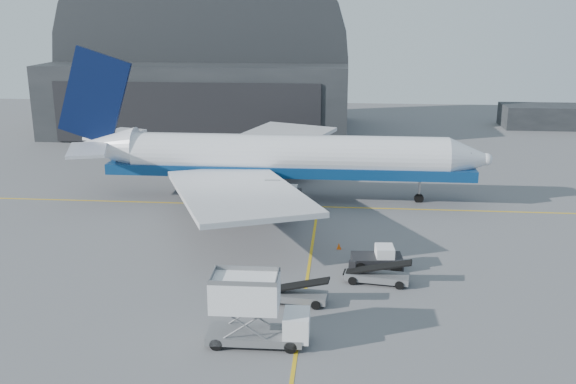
# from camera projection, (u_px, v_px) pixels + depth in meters

# --- Properties ---
(ground) EXTENTS (200.00, 200.00, 0.00)m
(ground) POSITION_uv_depth(u_px,v_px,m) (307.00, 282.00, 50.20)
(ground) COLOR #565659
(ground) RESTS_ON ground
(taxi_lines) EXTENTS (80.00, 42.12, 0.02)m
(taxi_lines) POSITION_uv_depth(u_px,v_px,m) (315.00, 229.00, 62.33)
(taxi_lines) COLOR gold
(taxi_lines) RESTS_ON ground
(hangar) EXTENTS (50.00, 28.30, 28.00)m
(hangar) POSITION_uv_depth(u_px,v_px,m) (204.00, 75.00, 111.66)
(hangar) COLOR black
(hangar) RESTS_ON ground
(distant_bldg_a) EXTENTS (14.00, 8.00, 4.00)m
(distant_bldg_a) POSITION_uv_depth(u_px,v_px,m) (541.00, 127.00, 115.88)
(distant_bldg_a) COLOR black
(distant_bldg_a) RESTS_ON ground
(airliner) EXTENTS (48.19, 46.73, 16.91)m
(airliner) POSITION_uv_depth(u_px,v_px,m) (271.00, 158.00, 71.10)
(airliner) COLOR white
(airliner) RESTS_ON ground
(catering_truck) EXTENTS (6.54, 2.60, 4.47)m
(catering_truck) POSITION_uv_depth(u_px,v_px,m) (254.00, 311.00, 40.48)
(catering_truck) COLOR slate
(catering_truck) RESTS_ON ground
(pushback_tug) EXTENTS (4.28, 2.69, 1.91)m
(pushback_tug) POSITION_uv_depth(u_px,v_px,m) (378.00, 259.00, 52.86)
(pushback_tug) COLOR black
(pushback_tug) RESTS_ON ground
(belt_loader_a) EXTENTS (5.38, 2.27, 2.02)m
(belt_loader_a) POSITION_uv_depth(u_px,v_px,m) (292.00, 294.00, 46.63)
(belt_loader_a) COLOR slate
(belt_loader_a) RESTS_ON ground
(belt_loader_b) EXTENTS (5.37, 2.45, 2.01)m
(belt_loader_b) POSITION_uv_depth(u_px,v_px,m) (376.00, 275.00, 49.97)
(belt_loader_b) COLOR slate
(belt_loader_b) RESTS_ON ground
(traffic_cone) EXTENTS (0.39, 0.39, 0.57)m
(traffic_cone) POSITION_uv_depth(u_px,v_px,m) (339.00, 246.00, 57.10)
(traffic_cone) COLOR #E25107
(traffic_cone) RESTS_ON ground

